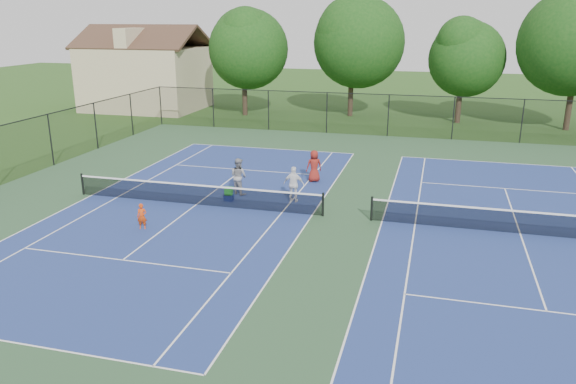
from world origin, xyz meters
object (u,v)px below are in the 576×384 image
(tree_back_c, at_px, (463,54))
(bystander_a, at_px, (294,184))
(instructor, at_px, (239,176))
(tree_back_a, at_px, (244,44))
(child_player, at_px, (142,216))
(ball_hopper, at_px, (229,191))
(ball_crate, at_px, (229,198))
(bystander_c, at_px, (314,166))
(clapboard_house, at_px, (146,75))
(tree_back_b, at_px, (353,38))

(tree_back_c, height_order, bystander_a, tree_back_c)
(instructor, bearing_deg, tree_back_a, -47.19)
(tree_back_c, relative_size, child_player, 7.80)
(bystander_a, relative_size, ball_hopper, 4.65)
(ball_crate, bearing_deg, tree_back_c, 65.91)
(tree_back_a, bearing_deg, ball_hopper, -72.56)
(ball_crate, height_order, ball_hopper, ball_hopper)
(tree_back_a, xyz_separation_m, ball_hopper, (7.24, -23.06, -5.56))
(bystander_c, bearing_deg, ball_hopper, 24.30)
(child_player, bearing_deg, ball_crate, 47.15)
(instructor, height_order, bystander_c, instructor)
(tree_back_a, relative_size, clapboard_house, 0.85)
(tree_back_b, distance_m, bystander_c, 21.66)
(tree_back_a, bearing_deg, child_player, -79.37)
(ball_crate, xyz_separation_m, ball_hopper, (0.00, 0.00, 0.33))
(clapboard_house, relative_size, ball_crate, 26.18)
(tree_back_c, relative_size, ball_hopper, 22.93)
(bystander_a, bearing_deg, child_player, 44.28)
(child_player, xyz_separation_m, instructor, (2.19, 5.50, 0.36))
(clapboard_house, height_order, instructor, clapboard_house)
(tree_back_a, bearing_deg, bystander_c, -61.08)
(bystander_c, bearing_deg, tree_back_a, -89.96)
(child_player, xyz_separation_m, bystander_a, (5.09, 5.00, 0.31))
(tree_back_b, bearing_deg, ball_crate, -94.01)
(ball_crate, bearing_deg, bystander_a, 12.42)
(tree_back_c, relative_size, ball_crate, 20.36)
(ball_crate, bearing_deg, child_player, -115.82)
(tree_back_c, bearing_deg, bystander_c, -110.96)
(tree_back_a, distance_m, tree_back_c, 18.04)
(tree_back_a, xyz_separation_m, child_player, (5.14, -27.40, -5.50))
(instructor, distance_m, bystander_c, 4.34)
(tree_back_b, xyz_separation_m, ball_crate, (-1.76, -25.06, -6.45))
(clapboard_house, xyz_separation_m, child_player, (15.14, -28.40, -2.55))
(tree_back_c, xyz_separation_m, clapboard_house, (-28.00, -0.00, -2.39))
(clapboard_house, distance_m, bystander_c, 28.54)
(tree_back_b, xyz_separation_m, bystander_a, (1.24, -24.40, -5.74))
(tree_back_a, distance_m, tree_back_b, 9.24)
(clapboard_house, bearing_deg, ball_crate, -54.37)
(clapboard_house, bearing_deg, tree_back_a, -5.71)
(ball_crate, bearing_deg, tree_back_a, 107.44)
(tree_back_b, height_order, bystander_a, tree_back_b)
(tree_back_b, distance_m, clapboard_house, 19.35)
(instructor, bearing_deg, ball_hopper, 109.76)
(ball_crate, bearing_deg, clapboard_house, 125.63)
(ball_crate, bearing_deg, instructor, 85.46)
(child_player, relative_size, instructor, 0.60)
(instructor, bearing_deg, ball_crate, 109.76)
(bystander_c, relative_size, ball_hopper, 4.58)
(bystander_c, distance_m, ball_hopper, 5.29)
(child_player, height_order, bystander_c, bystander_c)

